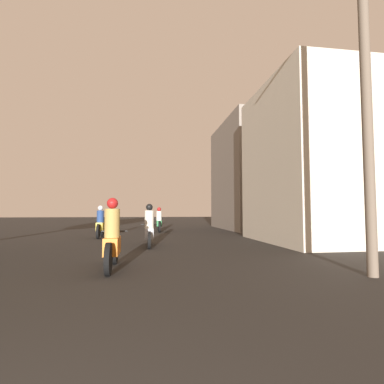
{
  "coord_description": "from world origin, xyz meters",
  "views": [
    {
      "loc": [
        0.86,
        -0.52,
        1.27
      ],
      "look_at": [
        3.56,
        17.28,
        2.39
      ],
      "focal_mm": 28.0,
      "sensor_mm": 36.0,
      "label": 1
    }
  ],
  "objects_px": {
    "motorcycle_green": "(159,222)",
    "motorcycle_black": "(149,220)",
    "building_right_near": "(327,164)",
    "utility_pole_near": "(366,77)",
    "motorcycle_silver": "(149,229)",
    "motorcycle_orange": "(112,241)",
    "motorcycle_yellow": "(100,225)",
    "building_right_far": "(260,176)"
  },
  "relations": [
    {
      "from": "motorcycle_orange",
      "to": "motorcycle_green",
      "type": "distance_m",
      "value": 11.67
    },
    {
      "from": "motorcycle_orange",
      "to": "motorcycle_black",
      "type": "distance_m",
      "value": 14.7
    },
    {
      "from": "motorcycle_yellow",
      "to": "building_right_far",
      "type": "height_order",
      "value": "building_right_far"
    },
    {
      "from": "motorcycle_black",
      "to": "building_right_near",
      "type": "height_order",
      "value": "building_right_near"
    },
    {
      "from": "motorcycle_yellow",
      "to": "motorcycle_green",
      "type": "height_order",
      "value": "motorcycle_yellow"
    },
    {
      "from": "building_right_near",
      "to": "building_right_far",
      "type": "height_order",
      "value": "building_right_far"
    },
    {
      "from": "motorcycle_yellow",
      "to": "motorcycle_black",
      "type": "bearing_deg",
      "value": 68.06
    },
    {
      "from": "motorcycle_orange",
      "to": "utility_pole_near",
      "type": "relative_size",
      "value": 0.26
    },
    {
      "from": "motorcycle_green",
      "to": "motorcycle_silver",
      "type": "bearing_deg",
      "value": -92.01
    },
    {
      "from": "motorcycle_yellow",
      "to": "utility_pole_near",
      "type": "bearing_deg",
      "value": -58.31
    },
    {
      "from": "motorcycle_green",
      "to": "motorcycle_black",
      "type": "relative_size",
      "value": 1.06
    },
    {
      "from": "motorcycle_orange",
      "to": "motorcycle_black",
      "type": "bearing_deg",
      "value": 95.75
    },
    {
      "from": "motorcycle_silver",
      "to": "utility_pole_near",
      "type": "height_order",
      "value": "utility_pole_near"
    },
    {
      "from": "motorcycle_orange",
      "to": "motorcycle_black",
      "type": "xyz_separation_m",
      "value": [
        0.93,
        14.67,
        0.01
      ]
    },
    {
      "from": "motorcycle_yellow",
      "to": "building_right_far",
      "type": "relative_size",
      "value": 0.26
    },
    {
      "from": "motorcycle_orange",
      "to": "motorcycle_yellow",
      "type": "bearing_deg",
      "value": 109.57
    },
    {
      "from": "motorcycle_black",
      "to": "utility_pole_near",
      "type": "distance_m",
      "value": 17.02
    },
    {
      "from": "motorcycle_green",
      "to": "motorcycle_black",
      "type": "height_order",
      "value": "motorcycle_black"
    },
    {
      "from": "building_right_near",
      "to": "utility_pole_near",
      "type": "height_order",
      "value": "utility_pole_near"
    },
    {
      "from": "motorcycle_orange",
      "to": "motorcycle_black",
      "type": "relative_size",
      "value": 0.96
    },
    {
      "from": "building_right_near",
      "to": "building_right_far",
      "type": "distance_m",
      "value": 8.8
    },
    {
      "from": "motorcycle_orange",
      "to": "motorcycle_yellow",
      "type": "relative_size",
      "value": 0.99
    },
    {
      "from": "motorcycle_yellow",
      "to": "building_right_near",
      "type": "distance_m",
      "value": 10.46
    },
    {
      "from": "building_right_far",
      "to": "motorcycle_black",
      "type": "bearing_deg",
      "value": 170.67
    },
    {
      "from": "motorcycle_green",
      "to": "building_right_near",
      "type": "distance_m",
      "value": 10.0
    },
    {
      "from": "motorcycle_green",
      "to": "utility_pole_near",
      "type": "bearing_deg",
      "value": -71.79
    },
    {
      "from": "motorcycle_black",
      "to": "utility_pole_near",
      "type": "xyz_separation_m",
      "value": [
        4.12,
        -16.18,
        3.3
      ]
    },
    {
      "from": "motorcycle_silver",
      "to": "motorcycle_black",
      "type": "height_order",
      "value": "motorcycle_black"
    },
    {
      "from": "motorcycle_green",
      "to": "building_right_near",
      "type": "xyz_separation_m",
      "value": [
        6.7,
        -6.95,
        2.63
      ]
    },
    {
      "from": "motorcycle_black",
      "to": "utility_pole_near",
      "type": "relative_size",
      "value": 0.27
    },
    {
      "from": "motorcycle_orange",
      "to": "motorcycle_green",
      "type": "xyz_separation_m",
      "value": [
        1.48,
        11.58,
        -0.03
      ]
    },
    {
      "from": "motorcycle_yellow",
      "to": "motorcycle_green",
      "type": "bearing_deg",
      "value": 49.1
    },
    {
      "from": "motorcycle_black",
      "to": "motorcycle_yellow",
      "type": "bearing_deg",
      "value": -115.31
    },
    {
      "from": "motorcycle_silver",
      "to": "utility_pole_near",
      "type": "distance_m",
      "value": 7.75
    },
    {
      "from": "motorcycle_silver",
      "to": "motorcycle_black",
      "type": "bearing_deg",
      "value": 83.14
    },
    {
      "from": "motorcycle_green",
      "to": "motorcycle_orange",
      "type": "bearing_deg",
      "value": -94.34
    },
    {
      "from": "motorcycle_yellow",
      "to": "motorcycle_green",
      "type": "relative_size",
      "value": 0.91
    },
    {
      "from": "motorcycle_orange",
      "to": "motorcycle_silver",
      "type": "distance_m",
      "value": 4.16
    },
    {
      "from": "motorcycle_orange",
      "to": "utility_pole_near",
      "type": "xyz_separation_m",
      "value": [
        5.05,
        -1.5,
        3.32
      ]
    },
    {
      "from": "motorcycle_silver",
      "to": "motorcycle_green",
      "type": "height_order",
      "value": "motorcycle_silver"
    },
    {
      "from": "motorcycle_black",
      "to": "building_right_near",
      "type": "distance_m",
      "value": 12.65
    },
    {
      "from": "motorcycle_yellow",
      "to": "motorcycle_orange",
      "type": "bearing_deg",
      "value": -82.71
    }
  ]
}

